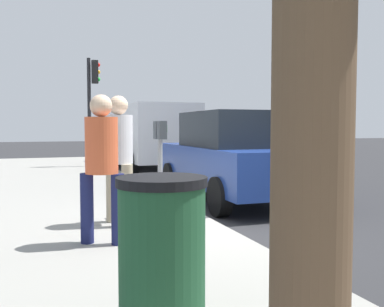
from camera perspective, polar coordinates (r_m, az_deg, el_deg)
ground_plane at (r=6.42m, az=2.75°, el=-9.85°), size 80.00×80.00×0.00m
parking_meter at (r=6.38m, az=-4.14°, el=0.66°), size 0.36×0.12×1.41m
pedestrian_at_meter at (r=6.04m, az=-9.45°, el=0.57°), size 0.50×0.38×1.75m
pedestrian_bystander at (r=5.05m, az=-11.60°, el=-0.52°), size 0.37×0.47×1.69m
parked_sedan_near at (r=8.83m, az=5.43°, el=-0.32°), size 4.42×2.00×1.77m
parked_van_far at (r=15.19m, az=-5.35°, el=2.64°), size 5.22×2.16×2.18m
traffic_signal at (r=15.19m, az=-12.78°, el=7.55°), size 0.24×0.44×3.60m
trash_bin at (r=2.92m, az=-3.90°, el=-12.85°), size 0.59×0.59×1.01m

